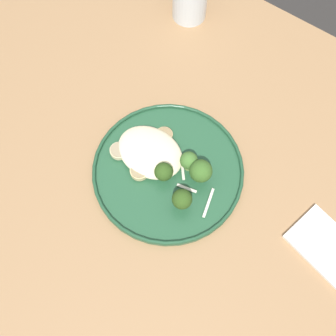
% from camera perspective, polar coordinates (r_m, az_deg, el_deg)
% --- Properties ---
extents(ground, '(6.00, 6.00, 0.00)m').
position_cam_1_polar(ground, '(1.49, 1.39, -12.99)').
color(ground, '#2D2B28').
extents(wooden_dining_table, '(1.40, 1.00, 0.74)m').
position_cam_1_polar(wooden_dining_table, '(0.85, 2.38, -5.08)').
color(wooden_dining_table, '#9E754C').
rests_on(wooden_dining_table, ground).
extents(dinner_plate, '(0.29, 0.29, 0.02)m').
position_cam_1_polar(dinner_plate, '(0.78, 0.00, -0.33)').
color(dinner_plate, '#235133').
rests_on(dinner_plate, wooden_dining_table).
extents(noodle_bed, '(0.13, 0.10, 0.03)m').
position_cam_1_polar(noodle_bed, '(0.78, -2.52, 2.25)').
color(noodle_bed, beige).
rests_on(noodle_bed, dinner_plate).
extents(seared_scallop_front_small, '(0.03, 0.03, 0.02)m').
position_cam_1_polar(seared_scallop_front_small, '(0.78, -3.39, 1.73)').
color(seared_scallop_front_small, '#DBB77A').
rests_on(seared_scallop_front_small, dinner_plate).
extents(seared_scallop_rear_pale, '(0.03, 0.03, 0.02)m').
position_cam_1_polar(seared_scallop_rear_pale, '(0.77, -2.02, 0.43)').
color(seared_scallop_rear_pale, beige).
rests_on(seared_scallop_rear_pale, dinner_plate).
extents(seared_scallop_right_edge, '(0.03, 0.03, 0.01)m').
position_cam_1_polar(seared_scallop_right_edge, '(0.77, -0.72, 1.26)').
color(seared_scallop_right_edge, beige).
rests_on(seared_scallop_right_edge, dinner_plate).
extents(seared_scallop_half_hidden, '(0.03, 0.03, 0.01)m').
position_cam_1_polar(seared_scallop_half_hidden, '(0.79, -6.91, 2.40)').
color(seared_scallop_half_hidden, beige).
rests_on(seared_scallop_half_hidden, dinner_plate).
extents(seared_scallop_large_seared, '(0.03, 0.03, 0.01)m').
position_cam_1_polar(seared_scallop_large_seared, '(0.77, 0.93, 0.72)').
color(seared_scallop_large_seared, '#E5C689').
rests_on(seared_scallop_large_seared, dinner_plate).
extents(seared_scallop_on_noodles, '(0.04, 0.04, 0.01)m').
position_cam_1_polar(seared_scallop_on_noodles, '(0.77, -4.03, -0.45)').
color(seared_scallop_on_noodles, '#E5C689').
rests_on(seared_scallop_on_noodles, dinner_plate).
extents(seared_scallop_tilted_round, '(0.03, 0.03, 0.01)m').
position_cam_1_polar(seared_scallop_tilted_round, '(0.80, -0.53, 4.64)').
color(seared_scallop_tilted_round, '#DBB77A').
rests_on(seared_scallop_tilted_round, dinner_plate).
extents(broccoli_floret_center_pile, '(0.04, 0.04, 0.05)m').
position_cam_1_polar(broccoli_floret_center_pile, '(0.74, -0.61, -0.55)').
color(broccoli_floret_center_pile, '#7A994C').
rests_on(broccoli_floret_center_pile, dinner_plate).
extents(broccoli_floret_front_edge, '(0.03, 0.03, 0.05)m').
position_cam_1_polar(broccoli_floret_front_edge, '(0.75, 2.93, 0.99)').
color(broccoli_floret_front_edge, '#89A356').
rests_on(broccoli_floret_front_edge, dinner_plate).
extents(broccoli_floret_near_rim, '(0.04, 0.04, 0.05)m').
position_cam_1_polar(broccoli_floret_near_rim, '(0.72, 1.98, -4.42)').
color(broccoli_floret_near_rim, '#89A356').
rests_on(broccoli_floret_near_rim, dinner_plate).
extents(broccoli_floret_rear_charred, '(0.04, 0.04, 0.06)m').
position_cam_1_polar(broccoli_floret_rear_charred, '(0.74, 4.62, -0.44)').
color(broccoli_floret_rear_charred, '#7A994C').
rests_on(broccoli_floret_rear_charred, dinner_plate).
extents(onion_sliver_long_sliver, '(0.04, 0.05, 0.00)m').
position_cam_1_polar(onion_sliver_long_sliver, '(0.77, 2.02, 0.22)').
color(onion_sliver_long_sliver, silver).
rests_on(onion_sliver_long_sliver, dinner_plate).
extents(onion_sliver_curled_piece, '(0.04, 0.01, 0.00)m').
position_cam_1_polar(onion_sliver_curled_piece, '(0.76, 2.84, -2.85)').
color(onion_sliver_curled_piece, silver).
rests_on(onion_sliver_curled_piece, dinner_plate).
extents(onion_sliver_pale_crescent, '(0.02, 0.06, 0.00)m').
position_cam_1_polar(onion_sliver_pale_crescent, '(0.75, 5.61, -5.01)').
color(onion_sliver_pale_crescent, silver).
rests_on(onion_sliver_pale_crescent, dinner_plate).
extents(folded_napkin, '(0.17, 0.12, 0.01)m').
position_cam_1_polar(folded_napkin, '(0.79, 21.91, -10.72)').
color(folded_napkin, white).
rests_on(folded_napkin, wooden_dining_table).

